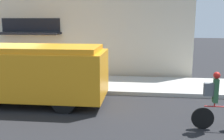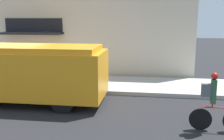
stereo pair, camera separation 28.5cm
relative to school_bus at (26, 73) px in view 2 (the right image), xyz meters
The scene contains 5 objects.
ground_plane 2.10m from the school_bus, 131.25° to the left, with size 70.00×70.00×0.00m, color #232326.
sidewalk 3.22m from the school_bus, 112.52° to the left, with size 28.00×2.97×0.17m.
storefront 4.90m from the school_bus, 104.36° to the left, with size 15.91×1.12×4.48m.
school_bus is the anchor object (origin of this frame).
cyclist 6.56m from the school_bus, 14.98° to the right, with size 1.54×0.20×1.67m.
Camera 2 is at (5.72, -10.28, 3.08)m, focal length 42.00 mm.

